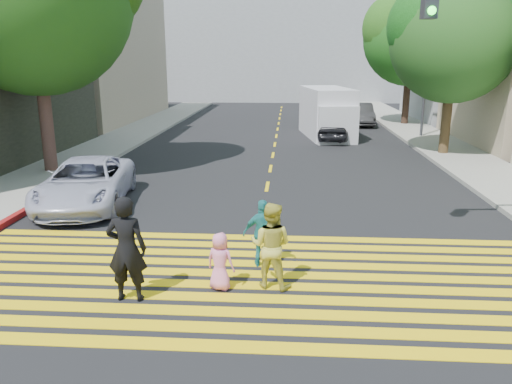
# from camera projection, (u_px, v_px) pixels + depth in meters

# --- Properties ---
(ground) EXTENTS (120.00, 120.00, 0.00)m
(ground) POSITION_uv_depth(u_px,v_px,m) (245.00, 310.00, 8.97)
(ground) COLOR black
(sidewalk_left) EXTENTS (3.00, 40.00, 0.15)m
(sidewalk_left) POSITION_uv_depth(u_px,v_px,m) (139.00, 131.00, 30.71)
(sidewalk_left) COLOR gray
(sidewalk_left) RESTS_ON ground
(sidewalk_right) EXTENTS (3.00, 60.00, 0.15)m
(sidewalk_right) POSITION_uv_depth(u_px,v_px,m) (458.00, 156.00, 22.87)
(sidewalk_right) COLOR gray
(sidewalk_right) RESTS_ON ground
(curb_red) EXTENTS (0.20, 8.00, 0.16)m
(curb_red) POSITION_uv_depth(u_px,v_px,m) (37.00, 205.00, 15.18)
(curb_red) COLOR maroon
(curb_red) RESTS_ON ground
(crosswalk) EXTENTS (13.40, 5.30, 0.01)m
(crosswalk) POSITION_uv_depth(u_px,v_px,m) (250.00, 279.00, 10.20)
(crosswalk) COLOR yellow
(crosswalk) RESTS_ON ground
(lane_line) EXTENTS (0.12, 34.40, 0.01)m
(lane_line) POSITION_uv_depth(u_px,v_px,m) (277.00, 132.00, 30.66)
(lane_line) COLOR yellow
(lane_line) RESTS_ON ground
(building_left_tan) EXTENTS (12.00, 16.00, 10.00)m
(building_left_tan) POSITION_uv_depth(u_px,v_px,m) (57.00, 50.00, 35.70)
(building_left_tan) COLOR tan
(building_left_tan) RESTS_ON ground
(building_right_grey) EXTENTS (10.00, 10.00, 10.00)m
(building_right_grey) POSITION_uv_depth(u_px,v_px,m) (490.00, 50.00, 35.64)
(building_right_grey) COLOR gray
(building_right_grey) RESTS_ON ground
(backdrop_block) EXTENTS (30.00, 8.00, 12.00)m
(backdrop_block) POSITION_uv_depth(u_px,v_px,m) (284.00, 43.00, 53.70)
(backdrop_block) COLOR gray
(backdrop_block) RESTS_ON ground
(tree_right_near) EXTENTS (6.97, 6.64, 8.15)m
(tree_right_near) POSITION_uv_depth(u_px,v_px,m) (457.00, 32.00, 21.89)
(tree_right_near) COLOR #413118
(tree_right_near) RESTS_ON ground
(tree_right_far) EXTENTS (7.06, 6.62, 8.93)m
(tree_right_far) POSITION_uv_depth(u_px,v_px,m) (412.00, 33.00, 32.35)
(tree_right_far) COLOR black
(tree_right_far) RESTS_ON ground
(pedestrian_man) EXTENTS (0.74, 0.49, 2.01)m
(pedestrian_man) POSITION_uv_depth(u_px,v_px,m) (127.00, 249.00, 9.12)
(pedestrian_man) COLOR black
(pedestrian_man) RESTS_ON ground
(pedestrian_woman) EXTENTS (0.98, 0.84, 1.72)m
(pedestrian_woman) POSITION_uv_depth(u_px,v_px,m) (271.00, 245.00, 9.70)
(pedestrian_woman) COLOR gold
(pedestrian_woman) RESTS_ON ground
(pedestrian_child) EXTENTS (0.65, 0.53, 1.15)m
(pedestrian_child) POSITION_uv_depth(u_px,v_px,m) (220.00, 261.00, 9.65)
(pedestrian_child) COLOR pink
(pedestrian_child) RESTS_ON ground
(pedestrian_extra) EXTENTS (0.91, 0.47, 1.49)m
(pedestrian_extra) POSITION_uv_depth(u_px,v_px,m) (263.00, 233.00, 10.72)
(pedestrian_extra) COLOR teal
(pedestrian_extra) RESTS_ON ground
(white_sedan) EXTENTS (3.08, 5.39, 1.42)m
(white_sedan) POSITION_uv_depth(u_px,v_px,m) (86.00, 183.00, 15.23)
(white_sedan) COLOR #B4B4CD
(white_sedan) RESTS_ON ground
(dark_car_near) EXTENTS (2.11, 4.27, 1.40)m
(dark_car_near) POSITION_uv_depth(u_px,v_px,m) (334.00, 128.00, 27.46)
(dark_car_near) COLOR black
(dark_car_near) RESTS_ON ground
(silver_car) EXTENTS (2.27, 5.09, 1.45)m
(silver_car) POSITION_uv_depth(u_px,v_px,m) (324.00, 111.00, 36.21)
(silver_car) COLOR #9FA0A1
(silver_car) RESTS_ON ground
(dark_car_parked) EXTENTS (1.65, 4.49, 1.47)m
(dark_car_parked) POSITION_uv_depth(u_px,v_px,m) (360.00, 114.00, 33.96)
(dark_car_parked) COLOR #242425
(dark_car_parked) RESTS_ON ground
(white_van) EXTENTS (3.03, 6.16, 2.79)m
(white_van) POSITION_uv_depth(u_px,v_px,m) (328.00, 114.00, 28.49)
(white_van) COLOR silver
(white_van) RESTS_ON ground
(street_lamp) EXTENTS (1.88, 0.49, 8.34)m
(street_lamp) POSITION_uv_depth(u_px,v_px,m) (425.00, 51.00, 27.26)
(street_lamp) COLOR #51515A
(street_lamp) RESTS_ON ground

